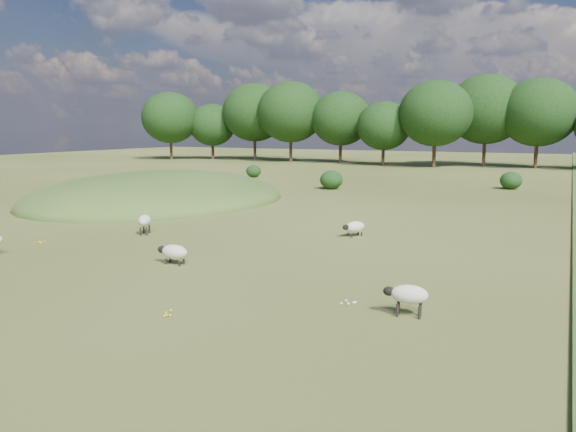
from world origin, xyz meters
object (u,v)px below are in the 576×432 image
(sheep_0, at_px, (354,227))
(sheep_1, at_px, (145,221))
(sheep_4, at_px, (174,252))
(sheep_2, at_px, (408,294))

(sheep_0, distance_m, sheep_1, 9.80)
(sheep_1, bearing_deg, sheep_4, -158.06)
(sheep_1, xyz_separation_m, sheep_4, (4.91, -4.13, -0.18))
(sheep_0, bearing_deg, sheep_1, -35.82)
(sheep_1, height_order, sheep_4, sheep_1)
(sheep_1, relative_size, sheep_2, 1.07)
(sheep_0, height_order, sheep_2, sheep_2)
(sheep_1, distance_m, sheep_2, 15.27)
(sheep_4, bearing_deg, sheep_0, -117.65)
(sheep_2, bearing_deg, sheep_1, -31.12)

